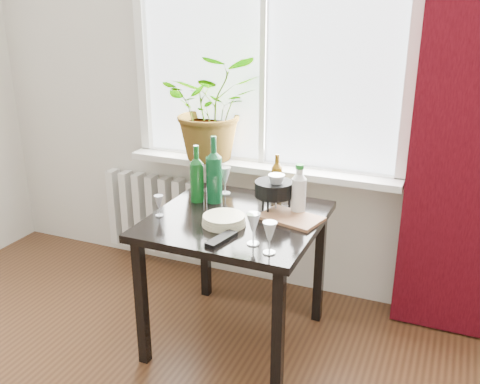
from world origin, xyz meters
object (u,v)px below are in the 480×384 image
at_px(fondue_pot, 274,195).
at_px(wine_bottle_left, 197,173).
at_px(radiator, 160,214).
at_px(potted_plant, 213,107).
at_px(cleaning_bottle, 299,189).
at_px(cutting_board, 291,218).
at_px(wineglass_far_right, 270,237).
at_px(wineglass_back_center, 276,192).
at_px(table, 236,233).
at_px(bottle_amber, 277,175).
at_px(wineglass_front_right, 253,229).
at_px(wine_bottle_right, 214,169).
at_px(tv_remote, 221,239).
at_px(wineglass_back_left, 225,180).
at_px(plate_stack, 224,220).
at_px(wineglass_front_left, 159,206).

bearing_deg(fondue_pot, wine_bottle_left, 166.10).
distance_m(radiator, potted_plant, 0.90).
bearing_deg(cleaning_bottle, cutting_board, -95.20).
height_order(wineglass_far_right, wineglass_back_center, wineglass_back_center).
distance_m(radiator, wine_bottle_left, 0.92).
bearing_deg(table, bottle_amber, 76.03).
distance_m(table, wine_bottle_left, 0.40).
distance_m(wineglass_front_right, cutting_board, 0.36).
height_order(wine_bottle_left, wine_bottle_right, wine_bottle_right).
relative_size(wine_bottle_left, wineglass_front_right, 2.07).
height_order(table, potted_plant, potted_plant).
bearing_deg(tv_remote, bottle_amber, 98.84).
bearing_deg(table, wineglass_front_right, -53.00).
relative_size(table, wineglass_back_left, 5.24).
relative_size(wine_bottle_right, tv_remote, 2.02).
bearing_deg(cleaning_bottle, fondue_pot, -179.61).
xyz_separation_m(radiator, wine_bottle_left, (0.56, -0.50, 0.52)).
distance_m(wineglass_back_center, plate_stack, 0.33).
relative_size(wineglass_front_right, fondue_pot, 0.67).
xyz_separation_m(table, plate_stack, (-0.02, -0.11, 0.12)).
height_order(cleaning_bottle, wineglass_back_center, cleaning_bottle).
bearing_deg(wineglass_back_left, plate_stack, -66.41).
bearing_deg(fondue_pot, cutting_board, -57.26).
bearing_deg(wineglass_far_right, wineglass_front_left, 164.88).
relative_size(wine_bottle_left, cleaning_bottle, 1.21).
height_order(radiator, wineglass_back_left, wineglass_back_left).
xyz_separation_m(wine_bottle_left, bottle_amber, (0.38, 0.24, -0.04)).
distance_m(radiator, cutting_board, 1.30).
xyz_separation_m(wine_bottle_right, wineglass_far_right, (0.50, -0.48, -0.11)).
bearing_deg(plate_stack, wine_bottle_left, 138.31).
relative_size(cleaning_bottle, wineglass_back_center, 1.27).
relative_size(wineglass_far_right, fondue_pot, 0.66).
xyz_separation_m(bottle_amber, wineglass_front_left, (-0.46, -0.51, -0.07)).
bearing_deg(wineglass_front_right, bottle_amber, 99.70).
xyz_separation_m(wine_bottle_left, wineglass_back_center, (0.45, 0.03, -0.06)).
height_order(cleaning_bottle, plate_stack, cleaning_bottle).
relative_size(wine_bottle_right, wineglass_back_left, 2.34).
relative_size(radiator, wineglass_front_right, 5.15).
relative_size(radiator, wineglass_back_left, 4.93).
distance_m(cleaning_bottle, wineglass_far_right, 0.50).
bearing_deg(fondue_pot, table, -149.02).
bearing_deg(wineglass_far_right, tv_remote, 172.99).
bearing_deg(wineglass_back_left, fondue_pot, -19.68).
distance_m(fondue_pot, tv_remote, 0.48).
bearing_deg(wine_bottle_left, cleaning_bottle, 4.75).
relative_size(plate_stack, tv_remote, 1.18).
height_order(cleaning_bottle, wineglass_front_left, cleaning_bottle).
bearing_deg(wine_bottle_right, potted_plant, 115.91).
distance_m(radiator, fondue_pot, 1.18).
height_order(potted_plant, wine_bottle_left, potted_plant).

